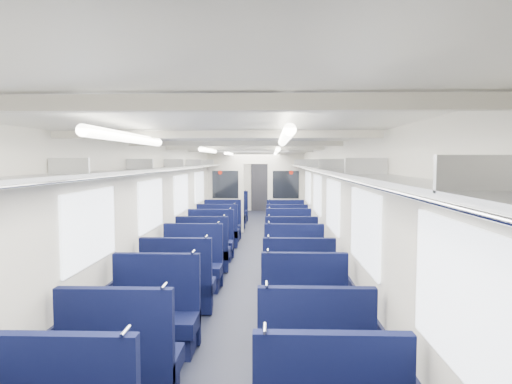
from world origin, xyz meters
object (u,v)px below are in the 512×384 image
(seat_6, at_px, (154,321))
(seat_7, at_px, (305,320))
(seat_8, at_px, (178,288))
(seat_9, at_px, (298,288))
(seat_18, at_px, (222,228))
(seat_17, at_px, (287,234))
(seat_12, at_px, (203,254))
(seat_11, at_px, (294,270))
(seat_15, at_px, (289,243))
(seat_10, at_px, (192,269))
(bulkhead, at_px, (256,190))
(seat_14, at_px, (210,244))
(seat_16, at_px, (218,234))
(end_door, at_px, (260,187))
(seat_4, at_px, (121,366))
(seat_23, at_px, (282,213))
(seat_19, at_px, (285,228))
(seat_20, at_px, (230,218))
(seat_5, at_px, (314,365))
(seat_22, at_px, (233,213))
(seat_21, at_px, (283,218))
(seat_13, at_px, (291,254))

(seat_6, distance_m, seat_7, 1.66)
(seat_8, relative_size, seat_9, 1.00)
(seat_18, bearing_deg, seat_6, -90.00)
(seat_17, bearing_deg, seat_12, -125.59)
(seat_11, height_order, seat_15, same)
(seat_10, relative_size, seat_11, 1.00)
(bulkhead, bearing_deg, seat_14, -102.81)
(seat_9, bearing_deg, seat_7, -90.00)
(bulkhead, height_order, seat_16, bulkhead)
(end_door, distance_m, seat_8, 12.59)
(seat_4, bearing_deg, seat_23, 81.67)
(seat_9, distance_m, seat_23, 8.93)
(end_door, relative_size, seat_6, 1.83)
(seat_10, height_order, seat_19, same)
(seat_18, bearing_deg, seat_12, -90.00)
(seat_16, distance_m, seat_23, 4.65)
(seat_19, bearing_deg, end_door, 96.79)
(seat_18, height_order, seat_20, same)
(end_door, relative_size, seat_15, 1.83)
(seat_5, bearing_deg, seat_15, 90.00)
(seat_5, distance_m, seat_19, 7.86)
(seat_9, xyz_separation_m, seat_20, (-1.66, 7.61, 0.00))
(seat_8, xyz_separation_m, seat_22, (0.00, 8.98, 0.00))
(seat_15, height_order, seat_19, same)
(seat_11, xyz_separation_m, seat_22, (-1.66, 7.87, 0.00))
(seat_9, xyz_separation_m, seat_12, (-1.66, 2.24, 0.00))
(seat_18, bearing_deg, seat_23, 63.93)
(seat_4, height_order, seat_10, same)
(seat_12, height_order, seat_17, same)
(seat_14, xyz_separation_m, seat_21, (1.66, 4.44, 0.00))
(seat_12, bearing_deg, seat_8, -90.00)
(seat_17, bearing_deg, seat_8, -109.82)
(seat_15, height_order, seat_23, same)
(seat_16, relative_size, seat_20, 1.00)
(seat_10, distance_m, seat_12, 1.19)
(seat_6, distance_m, seat_18, 6.85)
(seat_4, distance_m, seat_11, 3.85)
(bulkhead, height_order, seat_19, bulkhead)
(end_door, relative_size, seat_11, 1.83)
(seat_16, height_order, seat_22, same)
(bulkhead, height_order, seat_13, bulkhead)
(seat_5, relative_size, seat_12, 1.00)
(seat_11, distance_m, seat_19, 4.47)
(seat_20, xyz_separation_m, seat_22, (0.00, 1.33, 0.00))
(seat_23, bearing_deg, seat_5, -90.00)
(seat_11, bearing_deg, seat_22, 101.90)
(seat_16, xyz_separation_m, seat_21, (1.66, 3.08, 0.00))
(seat_21, bearing_deg, bulkhead, -136.37)
(seat_11, distance_m, seat_21, 6.60)
(seat_9, height_order, seat_17, same)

